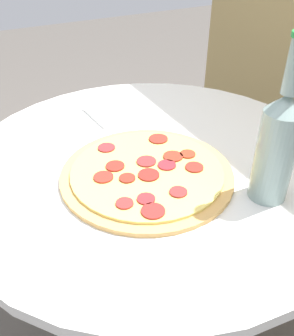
# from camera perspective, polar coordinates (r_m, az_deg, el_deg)

# --- Properties ---
(ground_plane) EXTENTS (8.00, 8.00, 0.00)m
(ground_plane) POSITION_cam_1_polar(r_m,az_deg,el_deg) (1.34, 0.59, -23.81)
(ground_plane) COLOR #4C4742
(table) EXTENTS (0.86, 0.86, 0.69)m
(table) POSITION_cam_1_polar(r_m,az_deg,el_deg) (0.93, 0.77, -7.08)
(table) COLOR silver
(table) RESTS_ON ground_plane
(pizza) EXTENTS (0.36, 0.36, 0.02)m
(pizza) POSITION_cam_1_polar(r_m,az_deg,el_deg) (0.77, 0.01, -0.74)
(pizza) COLOR tan
(pizza) RESTS_ON table
(beer_bottle) EXTENTS (0.07, 0.07, 0.31)m
(beer_bottle) POSITION_cam_1_polar(r_m,az_deg,el_deg) (0.70, 19.32, 3.59)
(beer_bottle) COLOR gray
(beer_bottle) RESTS_ON table
(napkin) EXTENTS (0.14, 0.09, 0.01)m
(napkin) POSITION_cam_1_polar(r_m,az_deg,el_deg) (1.01, -6.26, 8.14)
(napkin) COLOR white
(napkin) RESTS_ON table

